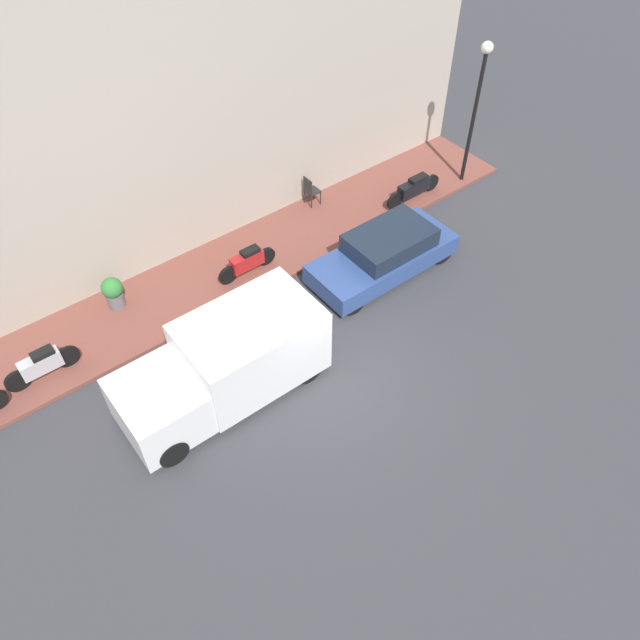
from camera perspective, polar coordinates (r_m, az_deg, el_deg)
ground_plane at (r=15.00m, az=1.70°, el=-4.73°), size 60.00×60.00×0.00m
sidewalk at (r=17.62m, az=-7.84°, el=4.84°), size 2.61×18.82×0.11m
building_facade at (r=16.52m, az=-12.01°, el=17.08°), size 0.30×18.82×7.53m
parked_car at (r=17.12m, az=5.92°, el=6.07°), size 1.69×4.19×1.27m
delivery_van at (r=14.03m, az=-8.76°, el=-4.02°), size 1.98×4.75×1.95m
scooter_silver at (r=15.81m, az=-24.11°, el=-3.74°), size 0.30×1.77×0.81m
motorcycle_red at (r=17.04m, az=-6.66°, el=5.35°), size 0.30×1.77×0.78m
motorcycle_black at (r=19.79m, az=8.60°, el=11.87°), size 0.30×2.11×0.75m
streetlamp at (r=19.71m, az=14.29°, el=19.54°), size 0.34×0.34×4.43m
potted_plant at (r=16.82m, az=-18.39°, el=2.48°), size 0.55×0.55×0.90m
cafe_chair at (r=19.28m, az=-0.88°, el=11.83°), size 0.40×0.40×0.96m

